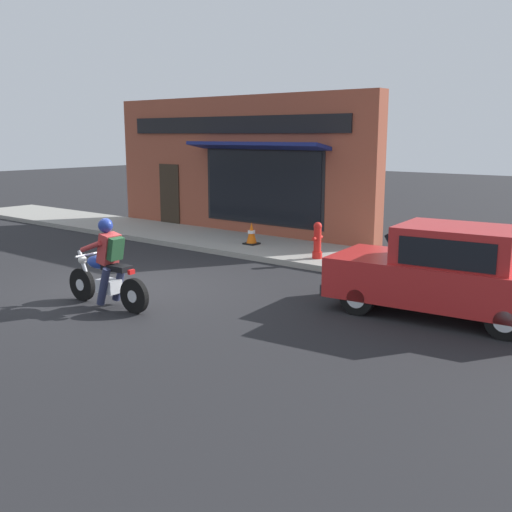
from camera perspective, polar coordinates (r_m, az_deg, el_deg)
ground_plane at (r=12.41m, az=-12.02°, el=-3.05°), size 80.00×80.00×0.00m
sidewalk_curb at (r=17.86m, az=-5.77°, el=1.79°), size 2.60×22.00×0.14m
storefront_building at (r=18.55m, az=-1.87°, el=8.53°), size 1.25×9.83×4.20m
motorcycle_with_rider at (r=11.04m, az=-13.99°, el=-1.32°), size 0.57×2.02×1.62m
car_hatchback at (r=10.65m, az=17.55°, el=-1.50°), size 2.03×3.93×1.57m
fire_hydrant at (r=14.39m, az=5.87°, el=1.46°), size 0.36×0.24×0.88m
traffic_cone at (r=16.20m, az=-0.43°, el=2.14°), size 0.36×0.36×0.60m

